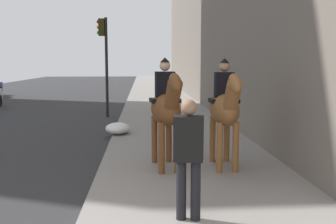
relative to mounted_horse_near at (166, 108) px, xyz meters
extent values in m
ellipsoid|color=brown|center=(0.08, 0.01, -0.04)|extent=(1.56, 0.74, 0.66)
cylinder|color=brown|center=(-0.35, -0.21, -0.76)|extent=(0.13, 0.13, 1.03)
cylinder|color=brown|center=(-0.39, 0.11, -0.76)|extent=(0.13, 0.13, 1.03)
cylinder|color=brown|center=(0.55, -0.09, -0.76)|extent=(0.13, 0.13, 1.03)
cylinder|color=brown|center=(0.51, 0.23, -0.76)|extent=(0.13, 0.13, 1.03)
cylinder|color=brown|center=(-0.69, -0.09, 0.31)|extent=(0.66, 0.36, 0.68)
ellipsoid|color=brown|center=(-0.89, -0.11, 0.55)|extent=(0.65, 0.30, 0.49)
cylinder|color=black|center=(0.79, 0.10, -0.14)|extent=(0.29, 0.13, 0.55)
cube|color=black|center=(0.13, 0.02, 0.14)|extent=(0.51, 0.65, 0.08)
cube|color=black|center=(0.13, 0.02, 0.45)|extent=(0.33, 0.41, 0.55)
sphere|color=#D8AD8C|center=(0.13, 0.02, 0.85)|extent=(0.22, 0.22, 0.22)
cone|color=black|center=(0.13, 0.02, 0.97)|extent=(0.22, 0.22, 0.10)
ellipsoid|color=brown|center=(0.08, -1.21, -0.06)|extent=(1.51, 0.59, 0.66)
cylinder|color=brown|center=(-0.37, -1.37, -0.76)|extent=(0.13, 0.13, 1.02)
cylinder|color=brown|center=(-0.37, -1.05, -0.76)|extent=(0.13, 0.13, 1.02)
cylinder|color=brown|center=(0.53, -1.38, -0.76)|extent=(0.13, 0.13, 1.02)
cylinder|color=brown|center=(0.53, -1.06, -0.76)|extent=(0.13, 0.13, 1.02)
cylinder|color=brown|center=(-0.69, -1.20, 0.29)|extent=(0.64, 0.29, 0.68)
ellipsoid|color=brown|center=(-0.90, -1.20, 0.54)|extent=(0.63, 0.23, 0.49)
cylinder|color=black|center=(0.79, -1.23, -0.16)|extent=(0.28, 0.11, 0.55)
cube|color=black|center=(0.13, -1.22, 0.13)|extent=(0.45, 0.61, 0.08)
cube|color=black|center=(0.13, -1.22, 0.44)|extent=(0.29, 0.39, 0.55)
sphere|color=tan|center=(0.13, -1.22, 0.84)|extent=(0.22, 0.22, 0.22)
cone|color=black|center=(0.13, -1.22, 0.96)|extent=(0.20, 0.20, 0.10)
cylinder|color=black|center=(-2.64, -0.05, -0.85)|extent=(0.14, 0.14, 0.85)
cylinder|color=black|center=(-2.67, -0.25, -0.85)|extent=(0.14, 0.14, 0.85)
cube|color=black|center=(-2.65, -0.15, -0.11)|extent=(0.33, 0.44, 0.62)
sphere|color=#8C664C|center=(-2.65, -0.15, 0.32)|extent=(0.22, 0.22, 0.22)
cylinder|color=black|center=(8.63, 1.98, 0.68)|extent=(0.12, 0.12, 4.14)
cube|color=#2D280C|center=(8.63, 2.16, 2.35)|extent=(0.20, 0.24, 0.70)
sphere|color=red|center=(8.63, 2.29, 2.57)|extent=(0.14, 0.14, 0.14)
sphere|color=orange|center=(8.63, 2.29, 2.35)|extent=(0.14, 0.14, 0.14)
sphere|color=green|center=(8.63, 2.29, 2.13)|extent=(0.14, 0.14, 0.14)
ellipsoid|color=white|center=(4.03, 1.26, -1.11)|extent=(0.97, 0.75, 0.34)
camera|label=1|loc=(-7.83, 0.47, 0.92)|focal=41.45mm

